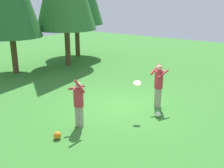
% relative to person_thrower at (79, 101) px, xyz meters
% --- Properties ---
extents(ground_plane, '(40.00, 40.00, 0.00)m').
position_rel_person_thrower_xyz_m(ground_plane, '(2.47, -0.18, -0.95)').
color(ground_plane, '#387A2D').
extents(person_thrower, '(0.65, 0.65, 1.77)m').
position_rel_person_thrower_xyz_m(person_thrower, '(0.00, 0.00, 0.00)').
color(person_thrower, gray).
rests_on(person_thrower, ground_plane).
extents(person_catcher, '(0.67, 0.59, 1.79)m').
position_rel_person_thrower_xyz_m(person_catcher, '(3.15, -1.42, 0.11)').
color(person_catcher, gray).
rests_on(person_catcher, ground_plane).
extents(frisbee, '(0.36, 0.36, 0.12)m').
position_rel_person_thrower_xyz_m(frisbee, '(1.92, -1.15, 0.35)').
color(frisbee, orange).
extents(ball_orange, '(0.24, 0.24, 0.24)m').
position_rel_person_thrower_xyz_m(ball_orange, '(-1.09, -0.05, -0.83)').
color(ball_orange, orange).
rests_on(ball_orange, ground_plane).
extents(ball_white, '(0.21, 0.21, 0.21)m').
position_rel_person_thrower_xyz_m(ball_white, '(2.31, -1.87, -0.85)').
color(ball_white, white).
rests_on(ball_white, ground_plane).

